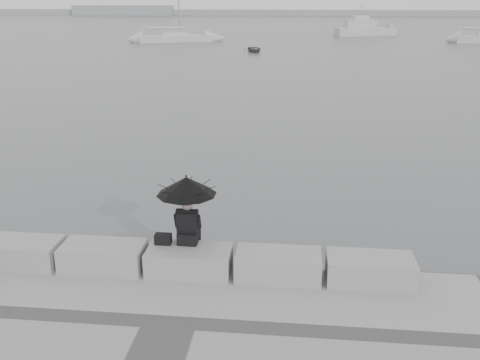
# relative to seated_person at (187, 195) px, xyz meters

# --- Properties ---
(ground) EXTENTS (360.00, 360.00, 0.00)m
(ground) POSITION_rel_seated_person_xyz_m (0.07, 0.18, -2.00)
(ground) COLOR #4F5255
(ground) RESTS_ON ground
(stone_block_far_left) EXTENTS (1.60, 0.80, 0.50)m
(stone_block_far_left) POSITION_rel_seated_person_xyz_m (-3.33, -0.27, -1.25)
(stone_block_far_left) COLOR gray
(stone_block_far_left) RESTS_ON promenade
(stone_block_left) EXTENTS (1.60, 0.80, 0.50)m
(stone_block_left) POSITION_rel_seated_person_xyz_m (-1.63, -0.27, -1.25)
(stone_block_left) COLOR gray
(stone_block_left) RESTS_ON promenade
(stone_block_centre) EXTENTS (1.60, 0.80, 0.50)m
(stone_block_centre) POSITION_rel_seated_person_xyz_m (0.07, -0.27, -1.25)
(stone_block_centre) COLOR gray
(stone_block_centre) RESTS_ON promenade
(stone_block_right) EXTENTS (1.60, 0.80, 0.50)m
(stone_block_right) POSITION_rel_seated_person_xyz_m (1.77, -0.27, -1.25)
(stone_block_right) COLOR gray
(stone_block_right) RESTS_ON promenade
(stone_block_far_right) EXTENTS (1.60, 0.80, 0.50)m
(stone_block_far_right) POSITION_rel_seated_person_xyz_m (3.47, -0.27, -1.25)
(stone_block_far_right) COLOR gray
(stone_block_far_right) RESTS_ON promenade
(seated_person) EXTENTS (1.15, 1.15, 1.39)m
(seated_person) POSITION_rel_seated_person_xyz_m (0.00, 0.00, 0.00)
(seated_person) COLOR black
(seated_person) RESTS_ON stone_block_centre
(bag) EXTENTS (0.32, 0.18, 0.20)m
(bag) POSITION_rel_seated_person_xyz_m (-0.47, -0.09, -0.90)
(bag) COLOR black
(bag) RESTS_ON stone_block_centre
(distant_landmass) EXTENTS (180.00, 8.00, 2.80)m
(distant_landmass) POSITION_rel_seated_person_xyz_m (-8.07, 154.70, -1.10)
(distant_landmass) COLOR #929597
(distant_landmass) RESTS_ON ground
(sailboat_left) EXTENTS (9.35, 4.87, 12.90)m
(sailboat_left) POSITION_rel_seated_person_xyz_m (-13.43, 59.17, -1.49)
(sailboat_left) COLOR silver
(sailboat_left) RESTS_ON ground
(motor_cruiser) EXTENTS (9.08, 4.97, 4.50)m
(motor_cruiser) POSITION_rel_seated_person_xyz_m (11.74, 73.16, -1.11)
(motor_cruiser) COLOR silver
(motor_cruiser) RESTS_ON ground
(dinghy) EXTENTS (3.30, 2.10, 0.52)m
(dinghy) POSITION_rel_seated_person_xyz_m (-2.55, 47.66, -1.74)
(dinghy) COLOR slate
(dinghy) RESTS_ON ground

